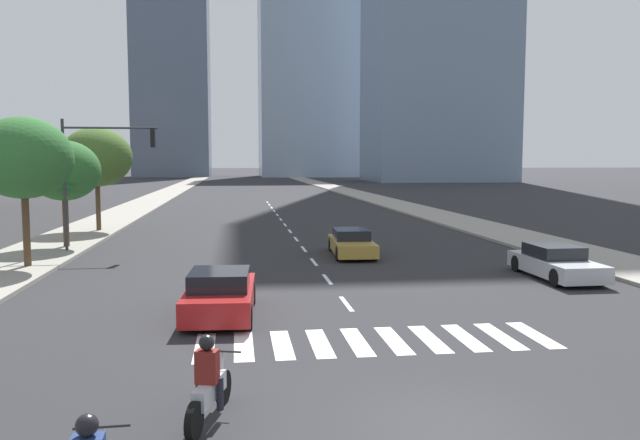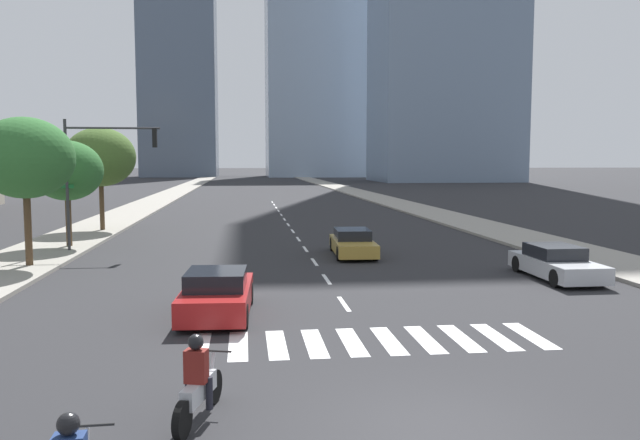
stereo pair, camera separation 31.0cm
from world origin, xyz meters
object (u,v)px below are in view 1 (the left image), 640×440
sedan_silver_1 (556,263)px  street_tree_third (97,157)px  sedan_gold_2 (352,243)px  street_tree_nearest (23,158)px  street_tree_second (64,171)px  motorcycle_trailing (209,387)px  traffic_signal_far (99,161)px  sedan_red_0 (220,295)px

sedan_silver_1 → street_tree_third: street_tree_third is taller
sedan_gold_2 → street_tree_nearest: bearing=-78.7°
sedan_gold_2 → street_tree_second: 14.46m
motorcycle_trailing → traffic_signal_far: 21.34m
street_tree_nearest → motorcycle_trailing: bearing=-63.8°
sedan_silver_1 → sedan_gold_2: (-6.45, 6.60, -0.01)m
sedan_red_0 → street_tree_third: (-7.83, 21.90, 3.95)m
sedan_silver_1 → street_tree_nearest: street_tree_nearest is taller
sedan_gold_2 → street_tree_second: bearing=-102.9°
traffic_signal_far → street_tree_third: (-1.97, 8.88, 0.23)m
sedan_red_0 → street_tree_second: bearing=31.6°
traffic_signal_far → street_tree_nearest: 4.74m
sedan_red_0 → traffic_signal_far: traffic_signal_far is taller
sedan_red_0 → street_tree_second: (-7.83, 14.54, 3.25)m
motorcycle_trailing → traffic_signal_far: bearing=32.5°
sedan_red_0 → street_tree_second: size_ratio=0.84×
sedan_silver_1 → street_tree_nearest: 20.89m
sedan_gold_2 → street_tree_third: (-13.56, 11.15, 4.00)m
motorcycle_trailing → street_tree_second: 23.30m
sedan_red_0 → traffic_signal_far: 14.76m
street_tree_third → street_tree_second: bearing=-90.0°
motorcycle_trailing → street_tree_second: size_ratio=0.39×
sedan_red_0 → sedan_silver_1: 12.87m
street_tree_nearest → street_tree_second: (0.00, 5.84, -0.58)m
motorcycle_trailing → sedan_gold_2: size_ratio=0.43×
traffic_signal_far → street_tree_third: size_ratio=0.99×
street_tree_nearest → street_tree_third: bearing=90.0°
sedan_silver_1 → traffic_signal_far: 20.46m
motorcycle_trailing → street_tree_third: street_tree_third is taller
sedan_red_0 → street_tree_third: size_ratio=0.70×
motorcycle_trailing → street_tree_second: street_tree_second is taller
sedan_gold_2 → sedan_silver_1: bearing=47.1°
traffic_signal_far → sedan_silver_1: bearing=-26.2°
sedan_red_0 → sedan_silver_1: bearing=-67.9°
motorcycle_trailing → street_tree_second: (-7.82, 21.70, 3.27)m
sedan_red_0 → street_tree_third: street_tree_third is taller
street_tree_second → street_tree_third: (0.00, 7.36, 0.71)m
motorcycle_trailing → street_tree_nearest: (-7.82, 15.86, 3.85)m
motorcycle_trailing → sedan_red_0: bearing=16.3°
sedan_red_0 → street_tree_nearest: street_tree_nearest is taller
street_tree_second → street_tree_third: size_ratio=0.84×
sedan_silver_1 → sedan_gold_2: bearing=-135.3°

